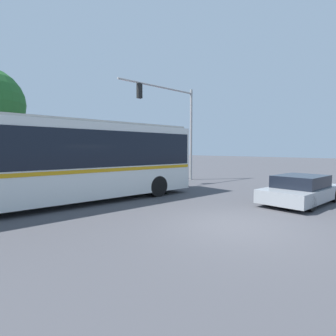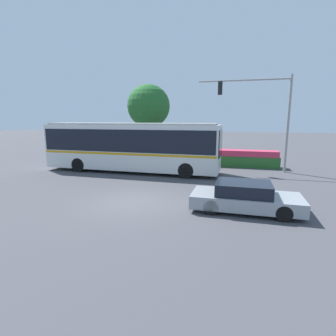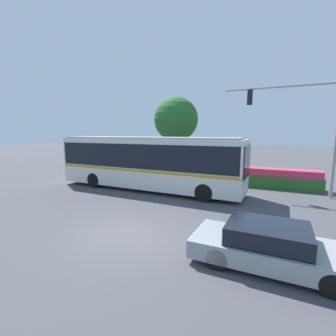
{
  "view_description": "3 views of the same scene",
  "coord_description": "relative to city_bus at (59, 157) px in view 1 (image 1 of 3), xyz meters",
  "views": [
    {
      "loc": [
        -6.54,
        -4.33,
        2.26
      ],
      "look_at": [
        2.11,
        5.32,
        1.34
      ],
      "focal_mm": 27.84,
      "sensor_mm": 36.0,
      "label": 1
    },
    {
      "loc": [
        4.48,
        -10.77,
        3.7
      ],
      "look_at": [
        0.92,
        2.56,
        1.13
      ],
      "focal_mm": 28.08,
      "sensor_mm": 36.0,
      "label": 2
    },
    {
      "loc": [
        4.94,
        -6.89,
        3.72
      ],
      "look_at": [
        -1.09,
        5.9,
        1.6
      ],
      "focal_mm": 25.39,
      "sensor_mm": 36.0,
      "label": 3
    }
  ],
  "objects": [
    {
      "name": "ground_plane",
      "position": [
        2.8,
        -6.42,
        -1.95
      ],
      "size": [
        140.0,
        140.0,
        0.0
      ],
      "primitive_type": "plane",
      "color": "#444449"
    },
    {
      "name": "flowering_hedge",
      "position": [
        6.03,
        4.1,
        -1.31
      ],
      "size": [
        8.73,
        1.23,
        1.3
      ],
      "color": "#286028",
      "rests_on": "ground"
    },
    {
      "name": "traffic_light_pole",
      "position": [
        9.0,
        2.6,
        2.54
      ],
      "size": [
        6.3,
        0.24,
        6.66
      ],
      "rotation": [
        0.0,
        0.0,
        3.14
      ],
      "color": "gray",
      "rests_on": "ground"
    },
    {
      "name": "sedan_foreground",
      "position": [
        7.66,
        -6.43,
        -1.39
      ],
      "size": [
        4.37,
        1.92,
        1.19
      ],
      "rotation": [
        0.0,
        0.0,
        -0.01
      ],
      "color": "gray",
      "rests_on": "ground"
    },
    {
      "name": "city_bus",
      "position": [
        0.0,
        0.0,
        0.0
      ],
      "size": [
        12.44,
        2.73,
        3.44
      ],
      "rotation": [
        0.0,
        0.0,
        -0.01
      ],
      "color": "silver",
      "rests_on": "ground"
    }
  ]
}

